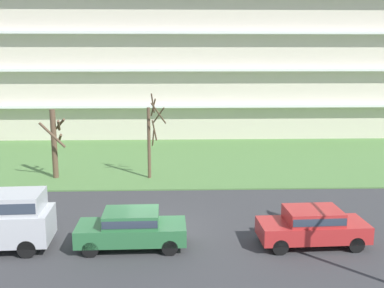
# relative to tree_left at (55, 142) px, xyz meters

# --- Properties ---
(ground) EXTENTS (160.00, 160.00, 0.00)m
(ground) POSITION_rel_tree_left_xyz_m (6.76, -8.83, -2.38)
(ground) COLOR #38383A
(grass_lawn_strip) EXTENTS (80.00, 16.00, 0.08)m
(grass_lawn_strip) POSITION_rel_tree_left_xyz_m (6.76, 5.17, -2.34)
(grass_lawn_strip) COLOR #547F42
(grass_lawn_strip) RESTS_ON ground
(apartment_building) EXTENTS (52.06, 14.20, 16.15)m
(apartment_building) POSITION_rel_tree_left_xyz_m (6.76, 19.79, 5.69)
(apartment_building) COLOR beige
(apartment_building) RESTS_ON ground
(tree_left) EXTENTS (1.56, 1.69, 4.43)m
(tree_left) POSITION_rel_tree_left_xyz_m (0.00, 0.00, 0.00)
(tree_left) COLOR brown
(tree_left) RESTS_ON ground
(tree_center) EXTENTS (1.21, 2.11, 5.46)m
(tree_center) POSITION_rel_tree_left_xyz_m (6.05, -0.22, 0.38)
(tree_center) COLOR brown
(tree_center) RESTS_ON ground
(sedan_red_center_left) EXTENTS (4.47, 1.98, 1.57)m
(sedan_red_center_left) POSITION_rel_tree_left_xyz_m (13.22, -10.83, -1.51)
(sedan_red_center_left) COLOR #B22828
(sedan_red_center_left) RESTS_ON ground
(sedan_green_center_right) EXTENTS (4.44, 1.89, 1.57)m
(sedan_green_center_right) POSITION_rel_tree_left_xyz_m (5.81, -10.83, -1.51)
(sedan_green_center_right) COLOR #2D6B3D
(sedan_green_center_right) RESTS_ON ground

